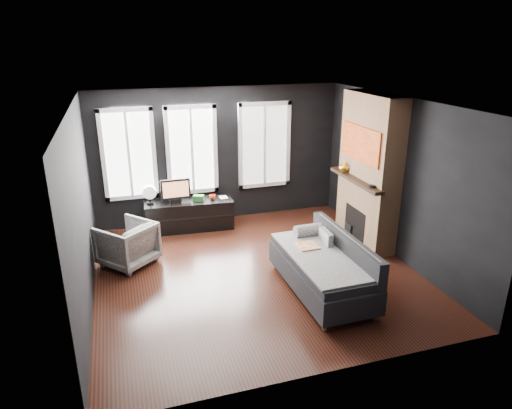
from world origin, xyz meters
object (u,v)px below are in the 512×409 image
object	(u,v)px
media_console	(189,215)
monitor	(176,189)
mantel_vase	(344,166)
mug	(212,197)
armchair	(127,242)
book	(219,193)
sofa	(322,265)

from	to	relation	value
media_console	monitor	xyz separation A→B (m)	(-0.23, 0.03, 0.55)
media_console	mantel_vase	size ratio (longest dim) A/B	8.02
mug	media_console	bearing A→B (deg)	174.07
monitor	mug	xyz separation A→B (m)	(0.70, -0.08, -0.20)
media_console	mug	bearing A→B (deg)	-2.34
media_console	monitor	bearing A→B (deg)	175.30
armchair	mug	xyz separation A→B (m)	(1.69, 1.15, 0.24)
armchair	media_console	size ratio (longest dim) A/B	0.48
media_console	book	size ratio (longest dim) A/B	8.06
mug	book	xyz separation A→B (m)	(0.15, 0.04, 0.04)
sofa	monitor	xyz separation A→B (m)	(-1.71, 2.98, 0.40)
armchair	mantel_vase	xyz separation A→B (m)	(4.00, 0.15, 0.93)
sofa	book	xyz separation A→B (m)	(-0.86, 2.94, 0.25)
armchair	monitor	world-z (taller)	monitor
media_console	mantel_vase	distance (m)	3.14
armchair	monitor	bearing A→B (deg)	-170.09
mantel_vase	armchair	bearing A→B (deg)	-177.85
book	mug	bearing A→B (deg)	-163.77
sofa	monitor	bearing A→B (deg)	118.99
armchair	mantel_vase	world-z (taller)	mantel_vase
monitor	mantel_vase	xyz separation A→B (m)	(3.00, -1.08, 0.49)
sofa	mug	distance (m)	3.07
mug	mantel_vase	size ratio (longest dim) A/B	0.58
media_console	mug	size ratio (longest dim) A/B	13.78
mantel_vase	book	bearing A→B (deg)	154.07
media_console	book	xyz separation A→B (m)	(0.62, -0.00, 0.40)
monitor	media_console	bearing A→B (deg)	-10.02
armchair	book	world-z (taller)	armchair
sofa	armchair	world-z (taller)	sofa
monitor	sofa	bearing A→B (deg)	-61.85
armchair	media_console	bearing A→B (deg)	-176.86
media_console	mug	distance (m)	0.59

